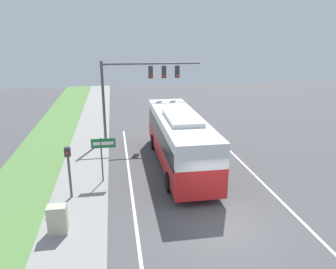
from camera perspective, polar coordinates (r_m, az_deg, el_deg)
name	(u,v)px	position (r m, az deg, el deg)	size (l,w,h in m)	color
ground_plane	(221,226)	(14.74, 9.24, -15.42)	(80.00, 80.00, 0.00)	#4C4C4F
sidewalk	(72,239)	(14.21, -16.40, -17.05)	(2.80, 80.00, 0.12)	gray
lane_divider_near	(137,234)	(14.12, -5.39, -16.84)	(0.14, 30.00, 0.01)	silver
lane_divider_far	(299,218)	(16.15, 21.78, -13.39)	(0.14, 30.00, 0.01)	silver
bus	(179,137)	(19.90, 1.97, -0.41)	(2.68, 10.73, 3.40)	red
signal_gantry	(139,82)	(24.66, -5.14, 9.17)	(7.38, 0.41, 6.02)	#4C4C51
pedestrian_signal	(69,164)	(16.51, -16.93, -4.95)	(0.28, 0.34, 2.72)	#4C4C51
street_sign	(103,151)	(17.91, -11.31, -2.82)	(1.29, 0.08, 2.60)	#4C4C51
utility_cabinet	(58,219)	(14.32, -18.68, -13.84)	(0.76, 0.53, 1.20)	#B7B29E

